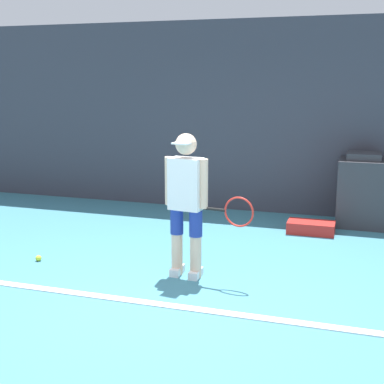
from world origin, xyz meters
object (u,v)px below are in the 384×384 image
object	(u,v)px
tennis_ball	(39,258)
equipment_bag	(311,227)
tennis_player	(187,199)
covered_chair	(362,191)

from	to	relation	value
tennis_ball	equipment_bag	xyz separation A→B (m)	(2.89, 2.12, 0.05)
tennis_ball	tennis_player	bearing A→B (deg)	2.35
tennis_player	equipment_bag	world-z (taller)	tennis_player
tennis_player	equipment_bag	size ratio (longest dim) A/B	2.42
tennis_player	tennis_ball	xyz separation A→B (m)	(-1.79, -0.07, -0.80)
tennis_player	equipment_bag	xyz separation A→B (m)	(1.10, 2.05, -0.76)
tennis_player	tennis_ball	size ratio (longest dim) A/B	22.38
tennis_ball	covered_chair	bearing A→B (deg)	37.90
tennis_ball	covered_chair	distance (m)	4.49
covered_chair	tennis_player	bearing A→B (deg)	-122.99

